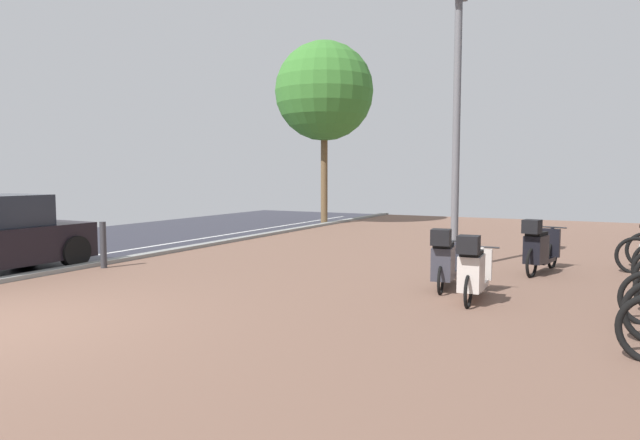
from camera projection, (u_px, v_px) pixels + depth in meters
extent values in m
cube|color=brown|center=(335.00, 408.00, 4.43)|extent=(14.40, 40.00, 0.05)
torus|color=black|center=(636.00, 256.00, 10.29)|extent=(0.72, 0.13, 0.71)
torus|color=black|center=(468.00, 291.00, 7.67)|extent=(0.07, 0.49, 0.48)
torus|color=black|center=(482.00, 277.00, 8.75)|extent=(0.07, 0.49, 0.48)
cube|color=beige|center=(475.00, 285.00, 8.22)|extent=(0.31, 0.68, 0.08)
cube|color=beige|center=(471.00, 273.00, 7.85)|extent=(0.33, 0.54, 0.50)
cube|color=black|center=(472.00, 253.00, 7.83)|extent=(0.28, 0.49, 0.06)
cylinder|color=beige|center=(482.00, 262.00, 8.71)|extent=(0.08, 0.12, 0.49)
cube|color=beige|center=(481.00, 264.00, 8.65)|extent=(0.32, 0.10, 0.48)
cylinder|color=black|center=(482.00, 247.00, 8.67)|extent=(0.52, 0.05, 0.03)
cube|color=black|center=(469.00, 244.00, 7.57)|extent=(0.29, 0.29, 0.24)
torus|color=black|center=(441.00, 280.00, 8.53)|extent=(0.10, 0.47, 0.47)
torus|color=black|center=(452.00, 267.00, 9.74)|extent=(0.10, 0.47, 0.47)
cube|color=#373741|center=(447.00, 274.00, 9.14)|extent=(0.37, 0.76, 0.08)
cube|color=#373741|center=(443.00, 263.00, 8.73)|extent=(0.37, 0.60, 0.51)
cube|color=black|center=(444.00, 245.00, 8.70)|extent=(0.32, 0.55, 0.06)
cylinder|color=#373741|center=(452.00, 254.00, 9.70)|extent=(0.08, 0.13, 0.47)
cube|color=#373741|center=(451.00, 256.00, 9.63)|extent=(0.33, 0.12, 0.47)
cylinder|color=black|center=(452.00, 241.00, 9.66)|extent=(0.52, 0.09, 0.03)
cube|color=black|center=(441.00, 237.00, 8.43)|extent=(0.31, 0.31, 0.24)
torus|color=black|center=(532.00, 263.00, 9.94)|extent=(0.16, 0.56, 0.55)
torus|color=black|center=(552.00, 255.00, 10.91)|extent=(0.16, 0.56, 0.55)
cube|color=black|center=(542.00, 260.00, 10.43)|extent=(0.40, 0.74, 0.08)
cube|color=black|center=(536.00, 249.00, 10.09)|extent=(0.40, 0.59, 0.50)
cube|color=black|center=(537.00, 234.00, 10.07)|extent=(0.35, 0.54, 0.06)
cylinder|color=black|center=(552.00, 241.00, 10.87)|extent=(0.09, 0.13, 0.56)
cube|color=black|center=(551.00, 243.00, 10.81)|extent=(0.33, 0.14, 0.55)
cylinder|color=black|center=(552.00, 227.00, 10.83)|extent=(0.52, 0.12, 0.03)
cube|color=black|center=(532.00, 227.00, 9.84)|extent=(0.33, 0.33, 0.24)
cylinder|color=black|center=(23.00, 247.00, 11.70)|extent=(0.20, 0.62, 0.62)
cylinder|color=black|center=(75.00, 251.00, 10.97)|extent=(0.20, 0.62, 0.62)
cylinder|color=slate|center=(456.00, 137.00, 10.53)|extent=(0.14, 0.14, 5.03)
cylinder|color=brown|center=(324.00, 175.00, 20.31)|extent=(0.24, 0.24, 3.55)
sphere|color=#3A792F|center=(324.00, 91.00, 20.07)|extent=(3.53, 3.53, 3.53)
cylinder|color=#38383D|center=(103.00, 245.00, 10.88)|extent=(0.12, 0.12, 0.90)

